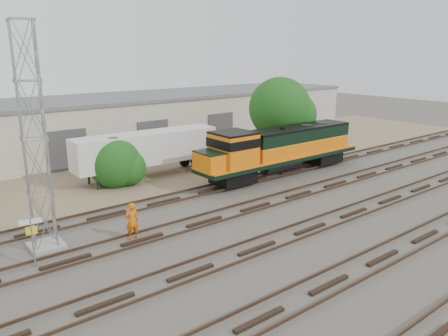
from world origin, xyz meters
TOP-DOWN VIEW (x-y plane):
  - ground at (0.00, 0.00)m, footprint 140.00×140.00m
  - dirt_strip at (0.00, 15.00)m, footprint 80.00×16.00m
  - tracks at (0.00, -3.00)m, footprint 80.00×20.40m
  - warehouse at (0.04, 22.98)m, footprint 58.40×10.40m
  - locomotive at (6.62, 6.00)m, footprint 15.69×2.75m
  - signal_tower at (-12.19, 3.84)m, footprint 1.62×1.62m
  - sign_post at (-13.22, 2.00)m, footprint 0.97×0.22m
  - worker at (-8.26, 2.07)m, footprint 0.78×0.56m
  - semi_trailer at (-1.58, 12.04)m, footprint 11.63×2.56m
  - dumpster_blue at (17.29, 17.34)m, footprint 1.93×1.86m
  - dumpster_red at (23.77, 18.04)m, footprint 1.75×1.67m
  - tree_mid at (-4.60, 11.49)m, footprint 4.02×3.83m
  - tree_east at (10.60, 9.54)m, footprint 5.81×5.53m

SIDE VIEW (x-z plane):
  - ground at x=0.00m, z-range 0.00..0.00m
  - dirt_strip at x=0.00m, z-range 0.00..0.02m
  - tracks at x=0.00m, z-range -0.06..0.22m
  - dumpster_red at x=23.77m, z-range 0.00..1.40m
  - dumpster_blue at x=17.29m, z-range 0.00..1.50m
  - worker at x=-8.26m, z-range 0.00..2.00m
  - tree_mid at x=-4.60m, z-range -0.32..3.51m
  - sign_post at x=-13.22m, z-range 0.48..2.87m
  - locomotive at x=6.62m, z-range 0.30..4.07m
  - semi_trailer at x=-1.58m, z-range 0.46..4.02m
  - warehouse at x=0.04m, z-range 0.00..5.30m
  - tree_east at x=10.60m, z-range 0.82..8.29m
  - signal_tower at x=-12.19m, z-range -0.15..10.86m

